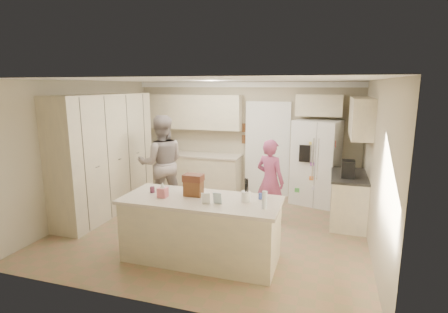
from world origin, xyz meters
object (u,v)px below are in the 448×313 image
(refrigerator, at_px, (316,162))
(island_base, at_px, (201,230))
(tissue_box, at_px, (163,192))
(teen_boy, at_px, (162,163))
(dollhouse_body, at_px, (194,188))
(coffee_maker, at_px, (348,169))
(utensil_crock, at_px, (246,197))
(teen_girl, at_px, (270,181))

(refrigerator, height_order, island_base, refrigerator)
(tissue_box, bearing_deg, island_base, 10.30)
(tissue_box, height_order, teen_boy, teen_boy)
(dollhouse_body, bearing_deg, coffee_maker, 39.29)
(refrigerator, distance_m, coffee_maker, 1.31)
(island_base, distance_m, utensil_crock, 0.86)
(coffee_maker, height_order, dollhouse_body, coffee_maker)
(teen_boy, bearing_deg, refrigerator, 174.67)
(utensil_crock, bearing_deg, teen_boy, 142.09)
(island_base, bearing_deg, refrigerator, 64.55)
(island_base, height_order, tissue_box, tissue_box)
(coffee_maker, relative_size, dollhouse_body, 1.15)
(coffee_maker, distance_m, utensil_crock, 2.32)
(refrigerator, bearing_deg, tissue_box, -106.70)
(utensil_crock, relative_size, dollhouse_body, 0.58)
(refrigerator, bearing_deg, island_base, -99.74)
(teen_girl, bearing_deg, coffee_maker, -149.90)
(coffee_maker, distance_m, island_base, 2.87)
(refrigerator, relative_size, coffee_maker, 6.00)
(teen_boy, xyz_separation_m, teen_girl, (2.20, 0.02, -0.19))
(coffee_maker, height_order, utensil_crock, coffee_maker)
(teen_boy, bearing_deg, dollhouse_body, 100.25)
(teen_boy, distance_m, teen_girl, 2.21)
(island_base, relative_size, teen_boy, 1.13)
(tissue_box, distance_m, teen_girl, 2.24)
(refrigerator, relative_size, teen_girl, 1.15)
(coffee_maker, relative_size, utensil_crock, 2.00)
(utensil_crock, bearing_deg, coffee_maker, 52.88)
(refrigerator, relative_size, dollhouse_body, 6.92)
(coffee_maker, xyz_separation_m, teen_boy, (-3.56, -0.17, -0.10))
(utensil_crock, bearing_deg, dollhouse_body, 176.42)
(island_base, bearing_deg, tissue_box, -169.70)
(utensil_crock, height_order, teen_girl, teen_girl)
(tissue_box, bearing_deg, coffee_maker, 37.57)
(tissue_box, height_order, teen_girl, teen_girl)
(dollhouse_body, height_order, teen_girl, teen_girl)
(dollhouse_body, xyz_separation_m, teen_boy, (-1.36, 1.63, -0.07))
(coffee_maker, bearing_deg, island_base, -137.17)
(island_base, bearing_deg, dollhouse_body, 146.31)
(coffee_maker, relative_size, teen_girl, 0.19)
(island_base, relative_size, dollhouse_body, 8.46)
(teen_boy, bearing_deg, tissue_box, 88.07)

